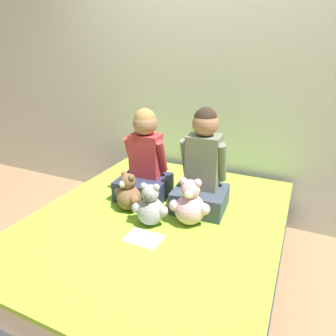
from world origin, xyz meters
TOP-DOWN VIEW (x-y plane):
  - ground_plane at (0.00, 0.00)m, footprint 14.00×14.00m
  - wall_behind_bed at (0.00, 1.01)m, footprint 8.00×0.06m
  - bed at (0.00, 0.00)m, footprint 1.56×1.85m
  - child_on_left at (-0.22, 0.25)m, footprint 0.36×0.35m
  - child_on_right at (0.21, 0.25)m, footprint 0.36×0.34m
  - teddy_bear_held_by_left_child at (-0.22, 0.01)m, footprint 0.22×0.17m
  - teddy_bear_held_by_right_child at (0.22, 0.02)m, footprint 0.25×0.19m
  - teddy_bear_between_children at (-0.00, -0.09)m, footprint 0.23×0.17m
  - sign_card at (0.04, -0.25)m, footprint 0.21×0.15m

SIDE VIEW (x-z plane):
  - ground_plane at x=0.00m, z-range 0.00..0.00m
  - bed at x=0.00m, z-range 0.00..0.45m
  - sign_card at x=0.04m, z-range 0.45..0.45m
  - teddy_bear_held_by_left_child at x=-0.22m, z-range 0.43..0.70m
  - teddy_bear_between_children at x=0.00m, z-range 0.43..0.70m
  - teddy_bear_held_by_right_child at x=0.22m, z-range 0.43..0.73m
  - child_on_left at x=-0.22m, z-range 0.38..1.02m
  - child_on_right at x=0.21m, z-range 0.38..1.07m
  - wall_behind_bed at x=0.00m, z-range 0.00..2.50m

